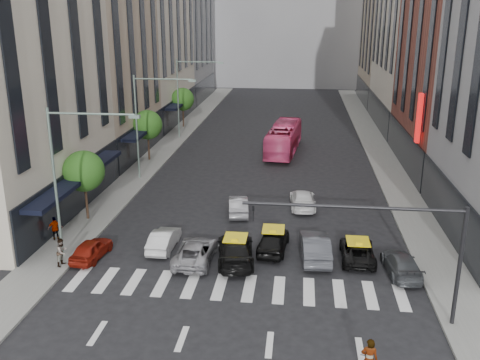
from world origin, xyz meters
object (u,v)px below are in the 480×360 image
(bus, at_px, (284,138))
(pedestrian_far, at_px, (55,228))
(streetlamp_far, at_px, (186,88))
(car_white_front, at_px, (164,239))
(taxi_center, at_px, (273,240))
(taxi_left, at_px, (236,250))
(pedestrian_near, at_px, (62,252))
(streetlamp_near, at_px, (69,164))
(streetlamp_mid, at_px, (147,114))
(car_red, at_px, (91,249))

(bus, height_order, pedestrian_far, bus)
(streetlamp_far, distance_m, car_white_front, 30.92)
(car_white_front, distance_m, taxi_center, 6.84)
(streetlamp_far, distance_m, taxi_left, 33.15)
(bus, relative_size, pedestrian_near, 6.59)
(streetlamp_near, distance_m, car_white_front, 7.41)
(taxi_left, distance_m, pedestrian_near, 10.07)
(streetlamp_far, xyz_separation_m, taxi_left, (9.52, -31.33, -5.15))
(streetlamp_mid, bearing_deg, streetlamp_near, -90.00)
(streetlamp_mid, xyz_separation_m, streetlamp_far, (0.00, 16.00, 0.00))
(bus, bearing_deg, taxi_center, 96.23)
(streetlamp_near, relative_size, car_white_front, 2.35)
(streetlamp_mid, xyz_separation_m, pedestrian_far, (-2.35, -13.85, -4.97))
(taxi_left, relative_size, taxi_center, 1.23)
(car_red, distance_m, bus, 28.78)
(streetlamp_mid, distance_m, pedestrian_far, 14.90)
(car_red, xyz_separation_m, pedestrian_far, (-3.19, 2.09, 0.33))
(streetlamp_mid, bearing_deg, pedestrian_near, -91.19)
(streetlamp_far, height_order, pedestrian_far, streetlamp_far)
(streetlamp_near, height_order, taxi_center, streetlamp_near)
(car_white_front, xyz_separation_m, taxi_left, (4.67, -1.25, 0.12))
(streetlamp_far, height_order, bus, streetlamp_far)
(taxi_center, bearing_deg, pedestrian_far, 6.26)
(streetlamp_far, height_order, taxi_center, streetlamp_far)
(streetlamp_far, bearing_deg, bus, -24.41)
(taxi_center, bearing_deg, streetlamp_near, 16.86)
(car_red, distance_m, car_white_front, 4.41)
(streetlamp_mid, relative_size, streetlamp_far, 1.00)
(streetlamp_near, distance_m, streetlamp_mid, 16.00)
(car_white_front, distance_m, pedestrian_near, 6.11)
(streetlamp_mid, height_order, streetlamp_far, same)
(streetlamp_near, distance_m, bus, 29.47)
(car_red, relative_size, taxi_center, 0.85)
(taxi_center, xyz_separation_m, bus, (-0.22, 24.44, 0.81))
(streetlamp_far, distance_m, pedestrian_far, 30.35)
(taxi_left, relative_size, pedestrian_near, 3.11)
(car_red, distance_m, pedestrian_far, 3.83)
(pedestrian_far, bearing_deg, streetlamp_near, 113.12)
(taxi_left, bearing_deg, streetlamp_near, -3.96)
(streetlamp_mid, distance_m, car_red, 16.81)
(taxi_left, bearing_deg, streetlamp_far, -81.09)
(taxi_center, bearing_deg, bus, -84.08)
(streetlamp_near, height_order, bus, streetlamp_near)
(taxi_center, distance_m, pedestrian_far, 14.02)
(car_white_front, bearing_deg, streetlamp_far, -79.49)
(car_white_front, height_order, taxi_center, taxi_center)
(car_red, bearing_deg, streetlamp_far, -83.12)
(streetlamp_near, bearing_deg, streetlamp_far, 90.00)
(streetlamp_near, distance_m, taxi_left, 10.84)
(streetlamp_mid, height_order, car_white_front, streetlamp_mid)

